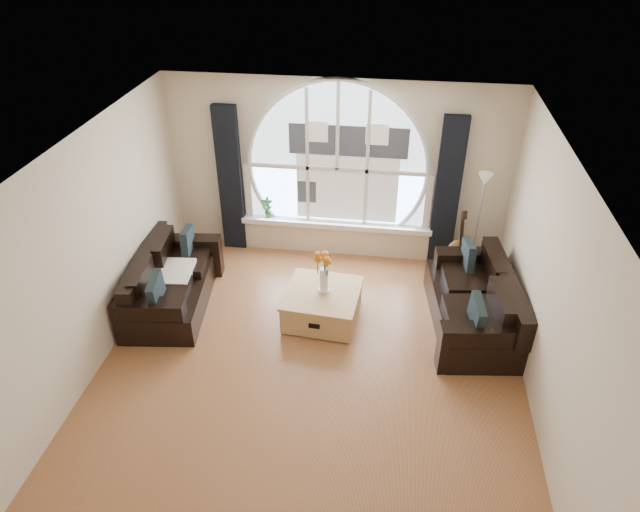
{
  "coord_description": "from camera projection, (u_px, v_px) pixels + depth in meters",
  "views": [
    {
      "loc": [
        0.8,
        -4.82,
        4.8
      ],
      "look_at": [
        0.0,
        0.9,
        1.05
      ],
      "focal_mm": 31.69,
      "sensor_mm": 36.0,
      "label": 1
    }
  ],
  "objects": [
    {
      "name": "sofa_left",
      "position": [
        172.0,
        280.0,
        7.58
      ],
      "size": [
        1.09,
        1.86,
        0.79
      ],
      "primitive_type": "cube",
      "rotation": [
        0.0,
        0.0,
        0.12
      ],
      "color": "black",
      "rests_on": "ground"
    },
    {
      "name": "floor_lamp",
      "position": [
        477.0,
        225.0,
        8.01
      ],
      "size": [
        0.24,
        0.24,
        1.6
      ],
      "primitive_type": "cube",
      "color": "#B2B2B2",
      "rests_on": "ground"
    },
    {
      "name": "wall_left",
      "position": [
        86.0,
        260.0,
        6.26
      ],
      "size": [
        0.01,
        5.5,
        2.7
      ],
      "primitive_type": "cube",
      "color": "beige",
      "rests_on": "ground"
    },
    {
      "name": "window_sill",
      "position": [
        336.0,
        224.0,
        8.63
      ],
      "size": [
        2.9,
        0.22,
        0.08
      ],
      "primitive_type": "cube",
      "color": "white",
      "rests_on": "wall_back"
    },
    {
      "name": "attic_slope",
      "position": [
        544.0,
        208.0,
        5.17
      ],
      "size": [
        0.92,
        5.5,
        0.72
      ],
      "primitive_type": "cube",
      "color": "silver",
      "rests_on": "ground"
    },
    {
      "name": "ceiling",
      "position": [
        307.0,
        159.0,
        5.23
      ],
      "size": [
        5.0,
        5.5,
        0.01
      ],
      "primitive_type": "cube",
      "color": "silver",
      "rests_on": "ground"
    },
    {
      "name": "neighbor_house",
      "position": [
        348.0,
        163.0,
        8.12
      ],
      "size": [
        1.7,
        0.02,
        1.5
      ],
      "primitive_type": "cube",
      "color": "silver",
      "rests_on": "wall_back"
    },
    {
      "name": "potted_plant",
      "position": [
        267.0,
        208.0,
        8.64
      ],
      "size": [
        0.19,
        0.14,
        0.33
      ],
      "primitive_type": "imported",
      "rotation": [
        0.0,
        0.0,
        0.16
      ],
      "color": "#1E6023",
      "rests_on": "window_sill"
    },
    {
      "name": "curtain_left",
      "position": [
        230.0,
        180.0,
        8.45
      ],
      "size": [
        0.35,
        0.12,
        2.3
      ],
      "primitive_type": "cube",
      "color": "black",
      "rests_on": "ground"
    },
    {
      "name": "ground",
      "position": [
        310.0,
        371.0,
        6.7
      ],
      "size": [
        5.0,
        5.5,
        0.01
      ],
      "primitive_type": "cube",
      "color": "brown",
      "rests_on": "ground"
    },
    {
      "name": "wall_right",
      "position": [
        553.0,
        298.0,
        5.68
      ],
      "size": [
        0.01,
        5.5,
        2.7
      ],
      "primitive_type": "cube",
      "color": "beige",
      "rests_on": "ground"
    },
    {
      "name": "throw_blanket",
      "position": [
        172.0,
        273.0,
        7.54
      ],
      "size": [
        0.6,
        0.6,
        0.1
      ],
      "primitive_type": "cube",
      "rotation": [
        0.0,
        0.0,
        0.09
      ],
      "color": "silver",
      "rests_on": "sofa_left"
    },
    {
      "name": "guitar",
      "position": [
        460.0,
        240.0,
        8.2
      ],
      "size": [
        0.4,
        0.31,
        1.06
      ],
      "primitive_type": "cube",
      "rotation": [
        0.0,
        0.0,
        0.21
      ],
      "color": "olive",
      "rests_on": "ground"
    },
    {
      "name": "curtain_right",
      "position": [
        447.0,
        193.0,
        8.08
      ],
      "size": [
        0.35,
        0.12,
        2.3
      ],
      "primitive_type": "cube",
      "color": "black",
      "rests_on": "ground"
    },
    {
      "name": "coffee_chest",
      "position": [
        322.0,
        304.0,
        7.41
      ],
      "size": [
        1.03,
        1.03,
        0.46
      ],
      "primitive_type": "cube",
      "rotation": [
        0.0,
        0.0,
        -0.08
      ],
      "color": "tan",
      "rests_on": "ground"
    },
    {
      "name": "window_frame",
      "position": [
        337.0,
        155.0,
        8.05
      ],
      "size": [
        2.76,
        0.08,
        2.15
      ],
      "primitive_type": "cube",
      "color": "white",
      "rests_on": "wall_back"
    },
    {
      "name": "vase_flowers",
      "position": [
        324.0,
        266.0,
        7.11
      ],
      "size": [
        0.24,
        0.24,
        0.7
      ],
      "primitive_type": "cube",
      "color": "white",
      "rests_on": "coffee_chest"
    },
    {
      "name": "sofa_right",
      "position": [
        473.0,
        300.0,
        7.2
      ],
      "size": [
        1.15,
        1.96,
        0.83
      ],
      "primitive_type": "cube",
      "rotation": [
        0.0,
        0.0,
        0.12
      ],
      "color": "black",
      "rests_on": "ground"
    },
    {
      "name": "wall_back",
      "position": [
        337.0,
        171.0,
        8.25
      ],
      "size": [
        5.0,
        0.01,
        2.7
      ],
      "primitive_type": "cube",
      "color": "beige",
      "rests_on": "ground"
    },
    {
      "name": "arched_window",
      "position": [
        338.0,
        154.0,
        8.08
      ],
      "size": [
        2.6,
        0.06,
        2.15
      ],
      "primitive_type": "cube",
      "color": "silver",
      "rests_on": "wall_back"
    }
  ]
}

